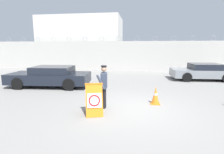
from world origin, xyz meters
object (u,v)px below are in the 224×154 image
security_guard (104,85)px  parked_car_far_side (202,72)px  traffic_cone_mid (156,96)px  parked_car_front_coupe (50,76)px  barricade_sign (94,99)px

security_guard → parked_car_far_side: bearing=134.1°
security_guard → parked_car_far_side: (5.93, 6.84, -0.33)m
parked_car_far_side → security_guard: bearing=45.7°
security_guard → traffic_cone_mid: (2.07, 0.76, -0.57)m
security_guard → parked_car_front_coupe: size_ratio=0.35×
security_guard → parked_car_front_coupe: (-3.95, 3.18, -0.30)m
traffic_cone_mid → parked_car_far_side: parked_car_far_side is taller
barricade_sign → parked_car_far_side: size_ratio=0.26×
security_guard → parked_car_far_side: size_ratio=0.39×
security_guard → traffic_cone_mid: 2.28m
parked_car_far_side → barricade_sign: bearing=47.5°
barricade_sign → security_guard: security_guard is taller
barricade_sign → parked_car_front_coupe: parked_car_front_coupe is taller
security_guard → traffic_cone_mid: size_ratio=2.27×
barricade_sign → traffic_cone_mid: (2.28, 1.49, -0.20)m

